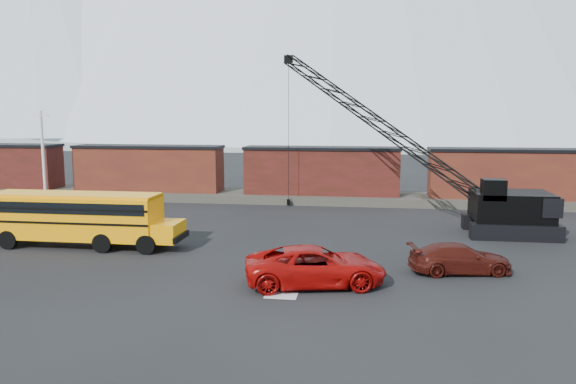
% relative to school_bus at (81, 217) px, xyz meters
% --- Properties ---
extents(ground, '(160.00, 160.00, 0.00)m').
position_rel_school_bus_xyz_m(ground, '(12.55, -3.12, -1.79)').
color(ground, black).
rests_on(ground, ground).
extents(gravel_berm, '(120.00, 5.00, 0.70)m').
position_rel_school_bus_xyz_m(gravel_berm, '(12.55, 18.88, -1.44)').
color(gravel_berm, '#4E4940').
rests_on(gravel_berm, ground).
extents(boxcar_west_near, '(13.70, 3.10, 4.17)m').
position_rel_school_bus_xyz_m(boxcar_west_near, '(-3.45, 18.88, 0.97)').
color(boxcar_west_near, '#4A1915').
rests_on(boxcar_west_near, gravel_berm).
extents(boxcar_mid, '(13.70, 3.10, 4.17)m').
position_rel_school_bus_xyz_m(boxcar_mid, '(12.55, 18.88, 0.97)').
color(boxcar_mid, '#551918').
rests_on(boxcar_mid, gravel_berm).
extents(boxcar_east_near, '(13.70, 3.10, 4.17)m').
position_rel_school_bus_xyz_m(boxcar_east_near, '(28.55, 18.88, 0.97)').
color(boxcar_east_near, '#4A1915').
rests_on(boxcar_east_near, gravel_berm).
extents(utility_pole, '(1.40, 0.24, 8.00)m').
position_rel_school_bus_xyz_m(utility_pole, '(-11.45, 14.88, 2.36)').
color(utility_pole, silver).
rests_on(utility_pole, ground).
extents(snow_patch, '(1.40, 0.90, 0.02)m').
position_rel_school_bus_xyz_m(snow_patch, '(13.05, -7.12, -1.78)').
color(snow_patch, silver).
rests_on(snow_patch, ground).
extents(school_bus, '(11.65, 2.65, 3.19)m').
position_rel_school_bus_xyz_m(school_bus, '(0.00, 0.00, 0.00)').
color(school_bus, '#FF9B05').
rests_on(school_bus, ground).
extents(red_pickup, '(6.95, 4.33, 1.79)m').
position_rel_school_bus_xyz_m(red_pickup, '(14.38, -5.38, -0.90)').
color(red_pickup, '#A80A08').
rests_on(red_pickup, ground).
extents(maroon_suv, '(5.29, 2.94, 1.45)m').
position_rel_school_bus_xyz_m(maroon_suv, '(21.25, -2.36, -1.07)').
color(maroon_suv, '#40100B').
rests_on(maroon_suv, ground).
extents(crawler_crane, '(19.06, 11.48, 12.68)m').
position_rel_school_bus_xyz_m(crawler_crane, '(17.12, 11.55, 5.41)').
color(crawler_crane, black).
rests_on(crawler_crane, ground).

